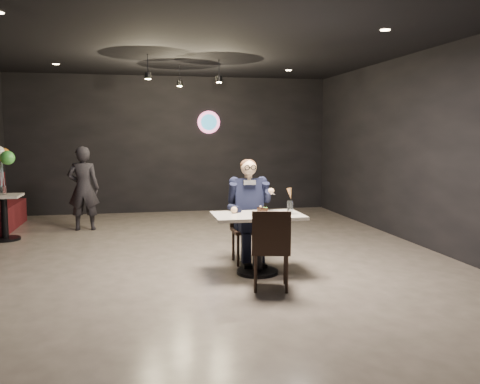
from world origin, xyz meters
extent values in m
plane|color=gray|center=(0.00, 0.00, 0.00)|extent=(9.00, 9.00, 0.00)
cube|color=black|center=(0.00, 2.00, 2.88)|extent=(1.40, 1.20, 0.36)
cube|color=white|center=(0.64, -0.87, 0.38)|extent=(1.10, 0.70, 0.75)
cube|color=black|center=(0.64, -0.32, 0.46)|extent=(0.42, 0.46, 0.92)
cube|color=black|center=(0.64, -1.50, 0.46)|extent=(0.52, 0.55, 0.92)
cube|color=black|center=(0.64, -0.32, 0.72)|extent=(0.60, 0.80, 1.44)
cylinder|color=white|center=(0.70, -0.92, 0.76)|extent=(0.19, 0.19, 0.01)
cube|color=black|center=(0.68, -0.94, 0.80)|extent=(0.13, 0.12, 0.07)
ellipsoid|color=#2A7B28|center=(0.71, -0.96, 0.84)|extent=(0.07, 0.04, 0.01)
cylinder|color=silver|center=(1.03, -0.94, 0.83)|extent=(0.07, 0.07, 0.16)
cone|color=tan|center=(1.04, -0.90, 1.00)|extent=(0.08, 0.08, 0.14)
cube|color=#4C1012|center=(-3.25, 2.93, 0.49)|extent=(0.49, 1.97, 0.99)
cube|color=white|center=(-2.95, 1.93, 0.34)|extent=(0.54, 0.54, 0.68)
cylinder|color=silver|center=(-2.95, 1.93, 0.83)|extent=(0.10, 0.10, 0.15)
cube|color=yellow|center=(-2.95, 1.93, 1.24)|extent=(0.42, 0.42, 0.69)
imported|color=black|center=(-1.76, 2.59, 0.76)|extent=(0.58, 0.40, 1.52)
camera|label=1|loc=(-0.82, -6.89, 1.73)|focal=38.00mm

